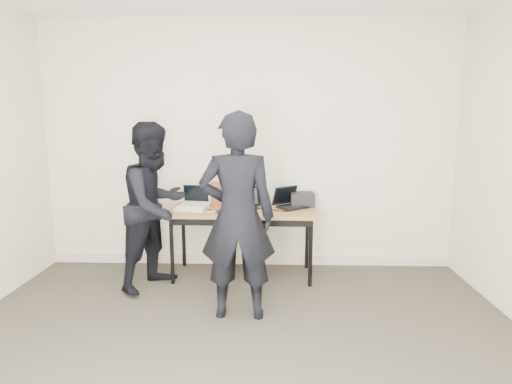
{
  "coord_description": "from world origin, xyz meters",
  "views": [
    {
      "loc": [
        0.23,
        -2.44,
        1.67
      ],
      "look_at": [
        0.1,
        1.6,
        0.95
      ],
      "focal_mm": 30.0,
      "sensor_mm": 36.0,
      "label": 1
    }
  ],
  "objects_px": {
    "laptop_beige": "(193,204)",
    "leather_satchel": "(227,193)",
    "desk": "(243,215)",
    "laptop_right": "(290,203)",
    "laptop_center": "(243,204)",
    "person_typist": "(237,217)",
    "person_observer": "(155,206)",
    "equipment_box": "(302,199)"
  },
  "relations": [
    {
      "from": "desk",
      "to": "laptop_right",
      "type": "bearing_deg",
      "value": 14.52
    },
    {
      "from": "person_observer",
      "to": "person_typist",
      "type": "bearing_deg",
      "value": -97.44
    },
    {
      "from": "leather_satchel",
      "to": "person_observer",
      "type": "xyz_separation_m",
      "value": [
        -0.65,
        -0.51,
        -0.04
      ]
    },
    {
      "from": "leather_satchel",
      "to": "equipment_box",
      "type": "distance_m",
      "value": 0.81
    },
    {
      "from": "person_typist",
      "to": "laptop_right",
      "type": "bearing_deg",
      "value": -116.32
    },
    {
      "from": "laptop_center",
      "to": "person_observer",
      "type": "height_order",
      "value": "person_observer"
    },
    {
      "from": "leather_satchel",
      "to": "equipment_box",
      "type": "xyz_separation_m",
      "value": [
        0.81,
        -0.04,
        -0.06
      ]
    },
    {
      "from": "laptop_beige",
      "to": "person_observer",
      "type": "bearing_deg",
      "value": -126.91
    },
    {
      "from": "laptop_center",
      "to": "person_typist",
      "type": "bearing_deg",
      "value": -72.04
    },
    {
      "from": "laptop_right",
      "to": "leather_satchel",
      "type": "relative_size",
      "value": 1.12
    },
    {
      "from": "equipment_box",
      "to": "person_typist",
      "type": "distance_m",
      "value": 1.27
    },
    {
      "from": "laptop_beige",
      "to": "leather_satchel",
      "type": "relative_size",
      "value": 0.99
    },
    {
      "from": "laptop_beige",
      "to": "person_typist",
      "type": "relative_size",
      "value": 0.21
    },
    {
      "from": "laptop_beige",
      "to": "person_typist",
      "type": "bearing_deg",
      "value": -50.93
    },
    {
      "from": "laptop_center",
      "to": "laptop_right",
      "type": "relative_size",
      "value": 0.94
    },
    {
      "from": "leather_satchel",
      "to": "person_typist",
      "type": "relative_size",
      "value": 0.21
    },
    {
      "from": "leather_satchel",
      "to": "equipment_box",
      "type": "bearing_deg",
      "value": -3.53
    },
    {
      "from": "equipment_box",
      "to": "person_typist",
      "type": "relative_size",
      "value": 0.14
    },
    {
      "from": "person_observer",
      "to": "laptop_right",
      "type": "bearing_deg",
      "value": -43.89
    },
    {
      "from": "laptop_center",
      "to": "person_observer",
      "type": "relative_size",
      "value": 0.23
    },
    {
      "from": "equipment_box",
      "to": "person_typist",
      "type": "xyz_separation_m",
      "value": [
        -0.62,
        -1.11,
        0.07
      ]
    },
    {
      "from": "laptop_center",
      "to": "leather_satchel",
      "type": "relative_size",
      "value": 1.05
    },
    {
      "from": "person_typist",
      "to": "person_observer",
      "type": "xyz_separation_m",
      "value": [
        -0.84,
        0.63,
        -0.05
      ]
    },
    {
      "from": "laptop_right",
      "to": "equipment_box",
      "type": "height_order",
      "value": "laptop_right"
    },
    {
      "from": "laptop_beige",
      "to": "leather_satchel",
      "type": "distance_m",
      "value": 0.41
    },
    {
      "from": "laptop_center",
      "to": "leather_satchel",
      "type": "bearing_deg",
      "value": 146.94
    },
    {
      "from": "laptop_beige",
      "to": "laptop_center",
      "type": "height_order",
      "value": "laptop_beige"
    },
    {
      "from": "laptop_center",
      "to": "person_typist",
      "type": "xyz_separation_m",
      "value": [
        0.01,
        -0.93,
        0.08
      ]
    },
    {
      "from": "laptop_beige",
      "to": "equipment_box",
      "type": "relative_size",
      "value": 1.45
    },
    {
      "from": "laptop_center",
      "to": "laptop_right",
      "type": "xyz_separation_m",
      "value": [
        0.5,
        0.11,
        -0.0
      ]
    },
    {
      "from": "laptop_center",
      "to": "equipment_box",
      "type": "bearing_deg",
      "value": 33.03
    },
    {
      "from": "desk",
      "to": "person_observer",
      "type": "distance_m",
      "value": 0.89
    },
    {
      "from": "equipment_box",
      "to": "person_observer",
      "type": "xyz_separation_m",
      "value": [
        -1.46,
        -0.48,
        0.02
      ]
    },
    {
      "from": "desk",
      "to": "person_typist",
      "type": "height_order",
      "value": "person_typist"
    },
    {
      "from": "laptop_center",
      "to": "laptop_right",
      "type": "height_order",
      "value": "laptop_center"
    },
    {
      "from": "desk",
      "to": "equipment_box",
      "type": "xyz_separation_m",
      "value": [
        0.63,
        0.19,
        0.13
      ]
    },
    {
      "from": "desk",
      "to": "leather_satchel",
      "type": "relative_size",
      "value": 4.17
    },
    {
      "from": "laptop_center",
      "to": "person_typist",
      "type": "height_order",
      "value": "person_typist"
    },
    {
      "from": "desk",
      "to": "leather_satchel",
      "type": "height_order",
      "value": "leather_satchel"
    },
    {
      "from": "desk",
      "to": "laptop_center",
      "type": "relative_size",
      "value": 3.98
    },
    {
      "from": "equipment_box",
      "to": "desk",
      "type": "bearing_deg",
      "value": -163.06
    },
    {
      "from": "laptop_center",
      "to": "person_typist",
      "type": "relative_size",
      "value": 0.22
    }
  ]
}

